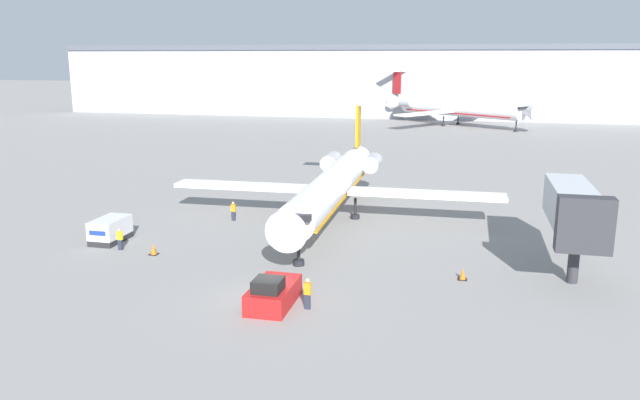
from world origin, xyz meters
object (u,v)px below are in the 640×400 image
Objects in this scene: luggage_cart at (110,230)px; traffic_cone_left at (153,249)px; airplane_main at (334,183)px; jet_bridge at (573,209)px; traffic_cone_right at (463,274)px; worker_near_tug at (308,293)px; worker_by_wing at (233,211)px; worker_on_apron at (120,239)px; pushback_tug at (273,293)px; airplane_parked_far_left at (456,107)px.

luggage_cart reaches higher than traffic_cone_left.
traffic_cone_left is (-10.79, -12.88, -2.94)m from airplane_main.
airplane_main is 19.07m from luggage_cart.
jet_bridge is (18.28, -10.09, 1.12)m from airplane_main.
traffic_cone_left is 22.19m from traffic_cone_right.
worker_near_tug is 15.36m from traffic_cone_left.
worker_near_tug reaches higher than traffic_cone_right.
luggage_cart reaches higher than worker_near_tug.
worker_by_wing is at bearing 163.96° from jet_bridge.
luggage_cart is at bearing 136.42° from worker_on_apron.
luggage_cart is 2.62m from worker_on_apron.
worker_near_tug is (2.10, -0.11, 0.26)m from pushback_tug.
worker_near_tug is at bearing -140.79° from traffic_cone_right.
luggage_cart is 0.11× the size of airplane_parked_far_left.
jet_bridge is (6.87, 2.93, 4.06)m from traffic_cone_right.
traffic_cone_right is 94.37m from airplane_parked_far_left.
airplane_parked_far_left reaches higher than luggage_cart.
jet_bridge is (29.06, 2.80, 4.05)m from traffic_cone_left.
pushback_tug is 101.55m from airplane_parked_far_left.
worker_near_tug is at bearing -147.25° from jet_bridge.
luggage_cart reaches higher than worker_on_apron.
worker_near_tug is (18.44, -9.44, 0.05)m from luggage_cart.
worker_near_tug is 1.09× the size of worker_by_wing.
airplane_parked_far_left reaches higher than traffic_cone_left.
jet_bridge is at bearing -83.93° from airplane_parked_far_left.
worker_near_tug reaches higher than traffic_cone_left.
airplane_main is 17.06m from traffic_cone_left.
airplane_main is at bearing 131.23° from traffic_cone_right.
luggage_cart is 27.18m from traffic_cone_right.
worker_near_tug is 18.21m from worker_on_apron.
airplane_main is 2.95× the size of jet_bridge.
luggage_cart is 10.87m from worker_by_wing.
traffic_cone_left is (2.97, -0.45, -0.48)m from worker_on_apron.
luggage_cart is 4.49× the size of traffic_cone_right.
luggage_cart is at bearing 155.13° from traffic_cone_left.
pushback_tug reaches higher than worker_on_apron.
worker_by_wing is at bearing 117.79° from pushback_tug.
luggage_cart is at bearing 174.95° from traffic_cone_right.
pushback_tug is 2.70× the size of worker_on_apron.
airplane_main reaches higher than traffic_cone_left.
worker_by_wing is 22.67m from traffic_cone_right.
luggage_cart is 4.38× the size of traffic_cone_left.
airplane_parked_far_left is at bearing 85.55° from pushback_tug.
airplane_main is at bearing -96.01° from airplane_parked_far_left.
airplane_parked_far_left reaches higher than jet_bridge.
worker_by_wing is 2.18× the size of traffic_cone_right.
traffic_cone_right is at bearing -1.33° from worker_on_apron.
airplane_parked_far_left reaches higher than worker_near_tug.
worker_by_wing is at bearing -164.66° from airplane_main.
luggage_cart is 1.90× the size of worker_near_tug.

